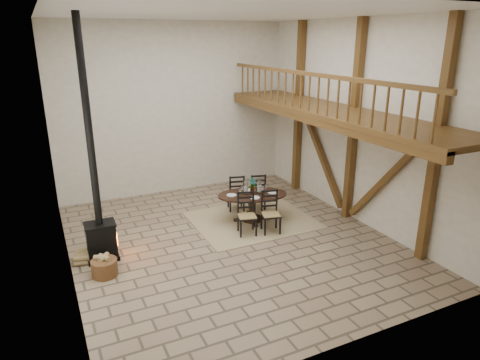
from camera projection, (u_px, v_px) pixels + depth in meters
name	position (u px, v px, depth m)	size (l,w,h in m)	color
ground	(231.00, 241.00, 10.03)	(8.00, 8.00, 0.00)	gray
room_shell	(278.00, 109.00, 9.56)	(7.02, 8.02, 5.01)	white
rug	(252.00, 220.00, 11.15)	(3.00, 2.50, 0.02)	tan
dining_table	(252.00, 205.00, 11.02)	(2.01, 2.18, 1.15)	black
wood_stove	(98.00, 210.00, 8.87)	(0.66, 0.51, 5.00)	black
log_basket	(104.00, 267.00, 8.53)	(0.52, 0.52, 0.43)	brown
log_stack	(82.00, 257.00, 9.07)	(0.40, 0.50, 0.22)	tan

